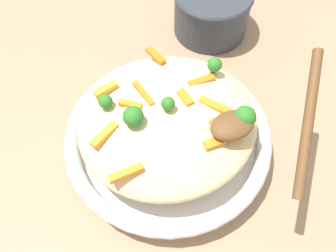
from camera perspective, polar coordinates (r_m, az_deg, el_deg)
name	(u,v)px	position (r m, az deg, el deg)	size (l,w,h in m)	color
ground_plane	(168,148)	(0.55, 0.00, -3.37)	(2.40, 2.40, 0.00)	#9E7F60
serving_bowl	(168,139)	(0.52, 0.00, -2.05)	(0.29, 0.29, 0.05)	silver
pasta_mound	(168,122)	(0.48, 0.00, 0.61)	(0.24, 0.22, 0.06)	beige
carrot_piece_0	(130,104)	(0.47, -5.85, 3.35)	(0.03, 0.01, 0.01)	orange
carrot_piece_1	(185,98)	(0.47, 2.67, 4.37)	(0.02, 0.01, 0.01)	orange
carrot_piece_2	(143,94)	(0.48, -3.80, 4.98)	(0.04, 0.01, 0.01)	orange
carrot_piece_3	(214,106)	(0.47, 7.17, 3.11)	(0.04, 0.01, 0.01)	orange
carrot_piece_4	(156,55)	(0.52, -1.94, 10.84)	(0.03, 0.01, 0.01)	orange
carrot_piece_5	(221,128)	(0.45, 8.10, -0.31)	(0.03, 0.01, 0.01)	orange
carrot_piece_6	(126,173)	(0.42, -6.52, -7.22)	(0.04, 0.01, 0.01)	orange
carrot_piece_7	(201,81)	(0.49, 5.10, 6.95)	(0.04, 0.01, 0.01)	orange
carrot_piece_8	(106,89)	(0.49, -9.56, 5.58)	(0.03, 0.01, 0.01)	orange
carrot_piece_9	(214,143)	(0.44, 7.13, -2.61)	(0.03, 0.01, 0.01)	orange
carrot_piece_10	(103,132)	(0.45, -9.97, -0.90)	(0.04, 0.01, 0.01)	orange
broccoli_floret_0	(245,117)	(0.45, 11.74, 1.35)	(0.03, 0.03, 0.03)	#296820
broccoli_floret_1	(169,107)	(0.45, 0.08, 2.97)	(0.02, 0.02, 0.02)	#296820
broccoli_floret_2	(215,65)	(0.50, 7.20, 9.31)	(0.02, 0.02, 0.02)	#296820
broccoli_floret_3	(106,102)	(0.47, -9.61, 3.74)	(0.02, 0.02, 0.02)	#296820
broccoli_floret_4	(134,118)	(0.44, -5.28, 1.22)	(0.03, 0.03, 0.03)	#296820
serving_spoon	(259,124)	(0.44, 13.91, 0.28)	(0.14, 0.14, 0.08)	brown
companion_bowl	(212,9)	(0.67, 6.78, 17.46)	(0.13, 0.13, 0.08)	#333842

